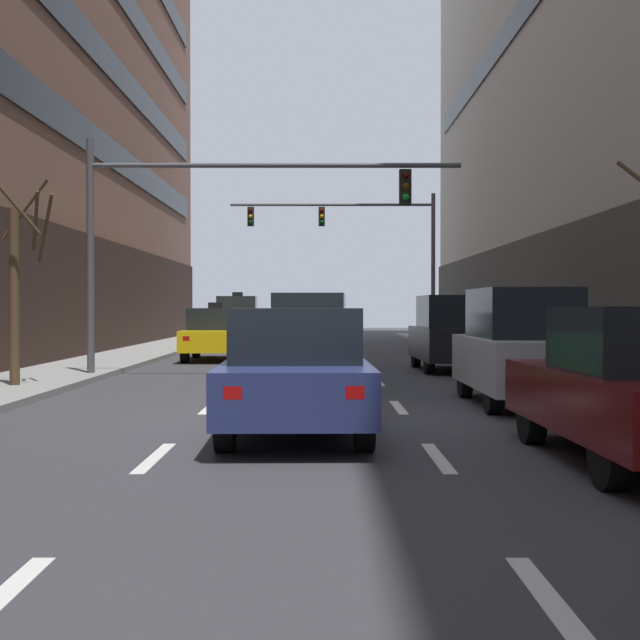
{
  "coord_description": "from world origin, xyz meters",
  "views": [
    {
      "loc": [
        0.27,
        -12.95,
        1.72
      ],
      "look_at": [
        0.26,
        24.35,
        1.18
      ],
      "focal_mm": 49.01,
      "sensor_mm": 36.0,
      "label": 1
    }
  ],
  "objects_px": {
    "taxi_driving_1": "(238,322)",
    "car_driving_2": "(315,339)",
    "car_parked_2": "(522,347)",
    "taxi_driving_4": "(216,334)",
    "car_parked_3": "(451,333)",
    "car_driving_0": "(296,373)",
    "traffic_signal_0": "(212,213)",
    "pedestrian_1": "(553,328)",
    "traffic_signal_1": "(363,236)",
    "car_driving_3": "(311,339)",
    "street_tree_2": "(15,280)",
    "pedestrian_0": "(604,340)"
  },
  "relations": [
    {
      "from": "traffic_signal_0",
      "to": "traffic_signal_1",
      "type": "relative_size",
      "value": 1.0
    },
    {
      "from": "car_driving_3",
      "to": "taxi_driving_1",
      "type": "bearing_deg",
      "value": 100.31
    },
    {
      "from": "car_driving_2",
      "to": "car_parked_3",
      "type": "height_order",
      "value": "car_parked_3"
    },
    {
      "from": "car_driving_2",
      "to": "pedestrian_1",
      "type": "relative_size",
      "value": 2.4
    },
    {
      "from": "car_driving_0",
      "to": "car_driving_3",
      "type": "xyz_separation_m",
      "value": [
        0.11,
        7.7,
        0.17
      ]
    },
    {
      "from": "traffic_signal_1",
      "to": "car_driving_3",
      "type": "bearing_deg",
      "value": -96.33
    },
    {
      "from": "car_driving_2",
      "to": "pedestrian_0",
      "type": "relative_size",
      "value": 2.64
    },
    {
      "from": "taxi_driving_4",
      "to": "car_parked_2",
      "type": "relative_size",
      "value": 1.07
    },
    {
      "from": "car_driving_0",
      "to": "taxi_driving_1",
      "type": "distance_m",
      "value": 26.54
    },
    {
      "from": "car_parked_3",
      "to": "car_driving_0",
      "type": "bearing_deg",
      "value": -107.89
    },
    {
      "from": "car_parked_3",
      "to": "traffic_signal_0",
      "type": "height_order",
      "value": "traffic_signal_0"
    },
    {
      "from": "car_driving_0",
      "to": "taxi_driving_4",
      "type": "xyz_separation_m",
      "value": [
        -3.06,
        16.62,
        -0.01
      ]
    },
    {
      "from": "car_driving_0",
      "to": "traffic_signal_0",
      "type": "height_order",
      "value": "traffic_signal_0"
    },
    {
      "from": "taxi_driving_4",
      "to": "traffic_signal_0",
      "type": "distance_m",
      "value": 8.0
    },
    {
      "from": "taxi_driving_1",
      "to": "taxi_driving_4",
      "type": "xyz_separation_m",
      "value": [
        0.21,
        -9.72,
        -0.26
      ]
    },
    {
      "from": "street_tree_2",
      "to": "car_parked_3",
      "type": "bearing_deg",
      "value": 31.35
    },
    {
      "from": "car_driving_2",
      "to": "taxi_driving_1",
      "type": "bearing_deg",
      "value": 105.89
    },
    {
      "from": "taxi_driving_1",
      "to": "car_driving_2",
      "type": "bearing_deg",
      "value": -74.11
    },
    {
      "from": "taxi_driving_4",
      "to": "car_parked_3",
      "type": "distance_m",
      "value": 8.34
    },
    {
      "from": "car_driving_0",
      "to": "taxi_driving_1",
      "type": "bearing_deg",
      "value": 97.09
    },
    {
      "from": "taxi_driving_4",
      "to": "taxi_driving_1",
      "type": "bearing_deg",
      "value": 91.26
    },
    {
      "from": "car_driving_3",
      "to": "car_parked_3",
      "type": "bearing_deg",
      "value": 48.73
    },
    {
      "from": "car_parked_2",
      "to": "traffic_signal_0",
      "type": "relative_size",
      "value": 0.47
    },
    {
      "from": "car_driving_2",
      "to": "car_parked_3",
      "type": "distance_m",
      "value": 4.38
    },
    {
      "from": "car_driving_2",
      "to": "taxi_driving_4",
      "type": "xyz_separation_m",
      "value": [
        -3.22,
        2.33,
        0.07
      ]
    },
    {
      "from": "car_parked_2",
      "to": "car_parked_3",
      "type": "bearing_deg",
      "value": 90.0
    },
    {
      "from": "car_parked_3",
      "to": "traffic_signal_0",
      "type": "distance_m",
      "value": 7.35
    },
    {
      "from": "taxi_driving_1",
      "to": "car_driving_2",
      "type": "distance_m",
      "value": 12.53
    },
    {
      "from": "taxi_driving_4",
      "to": "car_parked_3",
      "type": "xyz_separation_m",
      "value": [
        6.93,
        -4.64,
        0.18
      ]
    },
    {
      "from": "taxi_driving_4",
      "to": "pedestrian_0",
      "type": "distance_m",
      "value": 14.03
    },
    {
      "from": "car_driving_3",
      "to": "car_parked_3",
      "type": "height_order",
      "value": "car_parked_3"
    },
    {
      "from": "pedestrian_1",
      "to": "taxi_driving_4",
      "type": "bearing_deg",
      "value": 157.42
    },
    {
      "from": "taxi_driving_4",
      "to": "pedestrian_1",
      "type": "relative_size",
      "value": 2.61
    },
    {
      "from": "taxi_driving_1",
      "to": "traffic_signal_1",
      "type": "bearing_deg",
      "value": 4.19
    },
    {
      "from": "traffic_signal_1",
      "to": "street_tree_2",
      "type": "bearing_deg",
      "value": -111.39
    },
    {
      "from": "car_driving_2",
      "to": "car_parked_2",
      "type": "relative_size",
      "value": 0.98
    },
    {
      "from": "taxi_driving_1",
      "to": "pedestrian_1",
      "type": "xyz_separation_m",
      "value": [
        10.07,
        -13.82,
        0.06
      ]
    },
    {
      "from": "traffic_signal_1",
      "to": "car_driving_2",
      "type": "bearing_deg",
      "value": -99.45
    },
    {
      "from": "car_driving_2",
      "to": "car_driving_3",
      "type": "bearing_deg",
      "value": -90.36
    },
    {
      "from": "street_tree_2",
      "to": "car_parked_2",
      "type": "bearing_deg",
      "value": -14.12
    },
    {
      "from": "traffic_signal_1",
      "to": "pedestrian_0",
      "type": "distance_m",
      "value": 21.46
    },
    {
      "from": "street_tree_2",
      "to": "car_driving_3",
      "type": "bearing_deg",
      "value": 15.5
    },
    {
      "from": "traffic_signal_0",
      "to": "pedestrian_1",
      "type": "xyz_separation_m",
      "value": [
        9.1,
        3.2,
        -2.85
      ]
    },
    {
      "from": "taxi_driving_1",
      "to": "car_driving_0",
      "type": "bearing_deg",
      "value": -82.91
    },
    {
      "from": "car_driving_0",
      "to": "traffic_signal_0",
      "type": "bearing_deg",
      "value": 103.85
    },
    {
      "from": "car_driving_3",
      "to": "street_tree_2",
      "type": "distance_m",
      "value": 6.35
    },
    {
      "from": "car_driving_2",
      "to": "car_parked_3",
      "type": "xyz_separation_m",
      "value": [
        3.71,
        -2.31,
        0.25
      ]
    },
    {
      "from": "traffic_signal_1",
      "to": "pedestrian_1",
      "type": "distance_m",
      "value": 15.39
    },
    {
      "from": "taxi_driving_1",
      "to": "car_driving_2",
      "type": "height_order",
      "value": "taxi_driving_1"
    },
    {
      "from": "car_parked_2",
      "to": "traffic_signal_1",
      "type": "bearing_deg",
      "value": 94.05
    }
  ]
}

